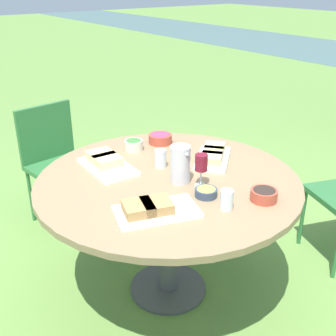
% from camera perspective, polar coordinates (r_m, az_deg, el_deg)
% --- Properties ---
extents(ground_plane, '(40.00, 40.00, 0.00)m').
position_cam_1_polar(ground_plane, '(2.69, -0.00, -15.98)').
color(ground_plane, '#668E42').
extents(dining_table, '(1.42, 1.42, 0.75)m').
position_cam_1_polar(dining_table, '(2.31, -0.00, -3.35)').
color(dining_table, '#4C4C51').
rests_on(dining_table, ground_plane).
extents(chair_near_left, '(0.48, 0.49, 0.89)m').
position_cam_1_polar(chair_near_left, '(3.25, -14.94, 1.64)').
color(chair_near_left, '#2D6B38').
rests_on(chair_near_left, ground_plane).
extents(water_pitcher, '(0.11, 0.11, 0.20)m').
position_cam_1_polar(water_pitcher, '(2.19, 1.69, 0.51)').
color(water_pitcher, silver).
rests_on(water_pitcher, dining_table).
extents(wine_glass, '(0.07, 0.07, 0.18)m').
position_cam_1_polar(wine_glass, '(2.14, 4.53, 0.55)').
color(wine_glass, silver).
rests_on(wine_glass, dining_table).
extents(platter_bread_main, '(0.39, 0.24, 0.07)m').
position_cam_1_polar(platter_bread_main, '(2.42, -8.43, 0.78)').
color(platter_bread_main, white).
rests_on(platter_bread_main, dining_table).
extents(platter_charcuterie, '(0.32, 0.43, 0.07)m').
position_cam_1_polar(platter_charcuterie, '(1.93, -2.17, -5.60)').
color(platter_charcuterie, white).
rests_on(platter_charcuterie, dining_table).
extents(platter_sandwich_side, '(0.37, 0.39, 0.07)m').
position_cam_1_polar(platter_sandwich_side, '(2.49, 6.10, 1.72)').
color(platter_sandwich_side, white).
rests_on(platter_sandwich_side, dining_table).
extents(bowl_fries, '(0.11, 0.11, 0.04)m').
position_cam_1_polar(bowl_fries, '(2.09, 5.18, -3.26)').
color(bowl_fries, '#334256').
rests_on(bowl_fries, dining_table).
extents(bowl_salad, '(0.11, 0.11, 0.06)m').
position_cam_1_polar(bowl_salad, '(2.63, -4.67, 3.18)').
color(bowl_salad, beige).
rests_on(bowl_salad, dining_table).
extents(bowl_olives, '(0.13, 0.13, 0.06)m').
position_cam_1_polar(bowl_olives, '(2.09, 12.86, -3.51)').
color(bowl_olives, '#B74733').
rests_on(bowl_olives, dining_table).
extents(bowl_dip_red, '(0.15, 0.15, 0.06)m').
position_cam_1_polar(bowl_dip_red, '(2.73, -1.06, 4.07)').
color(bowl_dip_red, '#B74733').
rests_on(bowl_dip_red, dining_table).
extents(cup_water_near, '(0.07, 0.07, 0.10)m').
position_cam_1_polar(cup_water_near, '(2.38, -1.01, 1.30)').
color(cup_water_near, silver).
rests_on(cup_water_near, dining_table).
extents(cup_water_far, '(0.06, 0.06, 0.10)m').
position_cam_1_polar(cup_water_far, '(1.97, 7.96, -4.29)').
color(cup_water_far, silver).
rests_on(cup_water_far, dining_table).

